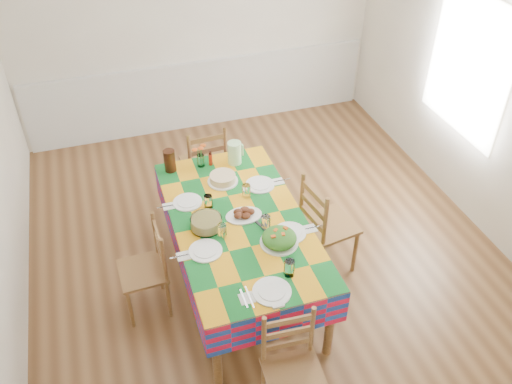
{
  "coord_description": "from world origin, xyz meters",
  "views": [
    {
      "loc": [
        -1.29,
        -3.76,
        3.81
      ],
      "look_at": [
        -0.15,
        -0.26,
        0.92
      ],
      "focal_mm": 38.0,
      "sensor_mm": 36.0,
      "label": 1
    }
  ],
  "objects_px": {
    "green_pitcher": "(235,153)",
    "chair_near": "(292,370)",
    "dining_table": "(239,228)",
    "chair_right": "(325,226)",
    "tea_pitcher": "(170,161)",
    "meat_platter": "(244,214)",
    "chair_far": "(205,165)",
    "chair_left": "(147,270)"
  },
  "relations": [
    {
      "from": "chair_near",
      "to": "chair_right",
      "type": "relative_size",
      "value": 0.9
    },
    {
      "from": "chair_left",
      "to": "chair_right",
      "type": "relative_size",
      "value": 0.89
    },
    {
      "from": "dining_table",
      "to": "chair_near",
      "type": "distance_m",
      "value": 1.32
    },
    {
      "from": "dining_table",
      "to": "green_pitcher",
      "type": "xyz_separation_m",
      "value": [
        0.2,
        0.82,
        0.2
      ]
    },
    {
      "from": "meat_platter",
      "to": "green_pitcher",
      "type": "distance_m",
      "value": 0.81
    },
    {
      "from": "green_pitcher",
      "to": "chair_far",
      "type": "relative_size",
      "value": 0.23
    },
    {
      "from": "green_pitcher",
      "to": "chair_right",
      "type": "xyz_separation_m",
      "value": [
        0.61,
        -0.83,
        -0.4
      ]
    },
    {
      "from": "tea_pitcher",
      "to": "chair_left",
      "type": "relative_size",
      "value": 0.24
    },
    {
      "from": "tea_pitcher",
      "to": "chair_near",
      "type": "relative_size",
      "value": 0.24
    },
    {
      "from": "chair_far",
      "to": "chair_right",
      "type": "bearing_deg",
      "value": 118.61
    },
    {
      "from": "chair_left",
      "to": "green_pitcher",
      "type": "bearing_deg",
      "value": 126.68
    },
    {
      "from": "chair_right",
      "to": "tea_pitcher",
      "type": "bearing_deg",
      "value": 45.18
    },
    {
      "from": "chair_right",
      "to": "meat_platter",
      "type": "bearing_deg",
      "value": 78.46
    },
    {
      "from": "meat_platter",
      "to": "chair_near",
      "type": "height_order",
      "value": "chair_near"
    },
    {
      "from": "green_pitcher",
      "to": "chair_right",
      "type": "bearing_deg",
      "value": -53.5
    },
    {
      "from": "green_pitcher",
      "to": "chair_near",
      "type": "relative_size",
      "value": 0.24
    },
    {
      "from": "tea_pitcher",
      "to": "chair_far",
      "type": "distance_m",
      "value": 0.71
    },
    {
      "from": "meat_platter",
      "to": "chair_left",
      "type": "bearing_deg",
      "value": -178.14
    },
    {
      "from": "chair_near",
      "to": "meat_platter",
      "type": "bearing_deg",
      "value": 91.68
    },
    {
      "from": "chair_near",
      "to": "chair_right",
      "type": "bearing_deg",
      "value": 61.44
    },
    {
      "from": "green_pitcher",
      "to": "chair_near",
      "type": "height_order",
      "value": "green_pitcher"
    },
    {
      "from": "chair_left",
      "to": "chair_right",
      "type": "xyz_separation_m",
      "value": [
        1.63,
        -0.01,
        0.05
      ]
    },
    {
      "from": "green_pitcher",
      "to": "dining_table",
      "type": "bearing_deg",
      "value": -103.83
    },
    {
      "from": "chair_left",
      "to": "dining_table",
      "type": "bearing_deg",
      "value": 87.84
    },
    {
      "from": "meat_platter",
      "to": "tea_pitcher",
      "type": "height_order",
      "value": "tea_pitcher"
    },
    {
      "from": "chair_far",
      "to": "chair_right",
      "type": "xyz_separation_m",
      "value": [
        0.81,
        -1.3,
        0.01
      ]
    },
    {
      "from": "chair_near",
      "to": "chair_left",
      "type": "relative_size",
      "value": 1.01
    },
    {
      "from": "meat_platter",
      "to": "tea_pitcher",
      "type": "distance_m",
      "value": 0.98
    },
    {
      "from": "green_pitcher",
      "to": "chair_far",
      "type": "bearing_deg",
      "value": 113.09
    },
    {
      "from": "dining_table",
      "to": "chair_near",
      "type": "height_order",
      "value": "chair_near"
    },
    {
      "from": "meat_platter",
      "to": "chair_left",
      "type": "xyz_separation_m",
      "value": [
        -0.87,
        -0.03,
        -0.37
      ]
    },
    {
      "from": "tea_pitcher",
      "to": "chair_far",
      "type": "bearing_deg",
      "value": 44.13
    },
    {
      "from": "green_pitcher",
      "to": "tea_pitcher",
      "type": "xyz_separation_m",
      "value": [
        -0.61,
        0.07,
        -0.0
      ]
    },
    {
      "from": "meat_platter",
      "to": "chair_far",
      "type": "relative_size",
      "value": 0.32
    },
    {
      "from": "dining_table",
      "to": "tea_pitcher",
      "type": "bearing_deg",
      "value": 114.95
    },
    {
      "from": "chair_left",
      "to": "chair_right",
      "type": "bearing_deg",
      "value": 87.64
    },
    {
      "from": "meat_platter",
      "to": "chair_right",
      "type": "height_order",
      "value": "chair_right"
    },
    {
      "from": "green_pitcher",
      "to": "chair_left",
      "type": "distance_m",
      "value": 1.39
    },
    {
      "from": "tea_pitcher",
      "to": "chair_near",
      "type": "xyz_separation_m",
      "value": [
        0.42,
        -2.18,
        -0.45
      ]
    },
    {
      "from": "tea_pitcher",
      "to": "chair_right",
      "type": "height_order",
      "value": "chair_right"
    },
    {
      "from": "dining_table",
      "to": "chair_far",
      "type": "xyz_separation_m",
      "value": [
        0.0,
        1.29,
        -0.21
      ]
    },
    {
      "from": "chair_left",
      "to": "chair_near",
      "type": "bearing_deg",
      "value": 30.39
    }
  ]
}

